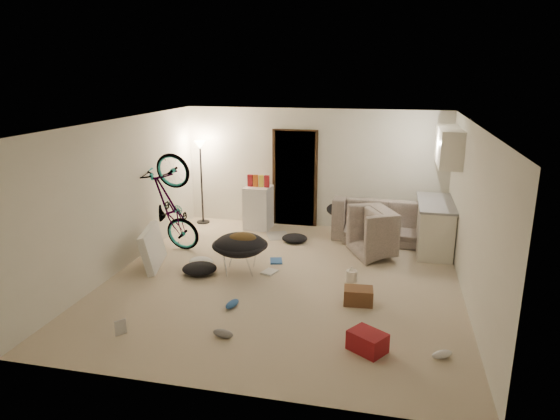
% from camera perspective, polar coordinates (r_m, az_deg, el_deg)
% --- Properties ---
extents(floor, '(5.50, 6.00, 0.02)m').
position_cam_1_polar(floor, '(8.11, 0.38, -7.99)').
color(floor, beige).
rests_on(floor, ground).
extents(ceiling, '(5.50, 6.00, 0.02)m').
position_cam_1_polar(ceiling, '(7.47, 0.41, 10.03)').
color(ceiling, white).
rests_on(ceiling, wall_back).
extents(wall_back, '(5.50, 0.02, 2.50)m').
position_cam_1_polar(wall_back, '(10.58, 3.92, 4.76)').
color(wall_back, white).
rests_on(wall_back, floor).
extents(wall_front, '(5.50, 0.02, 2.50)m').
position_cam_1_polar(wall_front, '(4.95, -7.19, -8.18)').
color(wall_front, white).
rests_on(wall_front, floor).
extents(wall_left, '(0.02, 6.00, 2.50)m').
position_cam_1_polar(wall_left, '(8.69, -17.67, 1.66)').
color(wall_left, white).
rests_on(wall_left, floor).
extents(wall_right, '(0.02, 6.00, 2.50)m').
position_cam_1_polar(wall_right, '(7.61, 21.13, -0.59)').
color(wall_right, white).
rests_on(wall_right, floor).
extents(doorway, '(0.85, 0.10, 2.04)m').
position_cam_1_polar(doorway, '(10.65, 1.73, 3.60)').
color(doorway, black).
rests_on(doorway, floor).
extents(door_trim, '(0.97, 0.04, 2.10)m').
position_cam_1_polar(door_trim, '(10.62, 1.70, 3.57)').
color(door_trim, '#342112').
rests_on(door_trim, floor).
extents(floor_lamp, '(0.28, 0.28, 1.81)m').
position_cam_1_polar(floor_lamp, '(10.86, -9.05, 5.19)').
color(floor_lamp, black).
rests_on(floor_lamp, floor).
extents(kitchen_counter, '(0.60, 1.50, 0.88)m').
position_cam_1_polar(kitchen_counter, '(9.71, 17.18, -1.85)').
color(kitchen_counter, '#EEE8CF').
rests_on(kitchen_counter, floor).
extents(counter_top, '(0.64, 1.54, 0.04)m').
position_cam_1_polar(counter_top, '(9.58, 17.40, 0.78)').
color(counter_top, gray).
rests_on(counter_top, kitchen_counter).
extents(kitchen_uppers, '(0.38, 1.40, 0.65)m').
position_cam_1_polar(kitchen_uppers, '(9.40, 18.71, 6.93)').
color(kitchen_uppers, '#EEE8CF').
rests_on(kitchen_uppers, wall_right).
extents(sofa, '(2.16, 0.91, 0.62)m').
position_cam_1_polar(sofa, '(10.14, 12.21, -1.52)').
color(sofa, '#3B433B').
rests_on(sofa, floor).
extents(armchair, '(1.20, 1.26, 0.64)m').
position_cam_1_polar(armchair, '(9.29, 12.31, -3.06)').
color(armchair, '#3B433B').
rests_on(armchair, floor).
extents(bicycle, '(1.97, 1.00, 1.10)m').
position_cam_1_polar(bicycle, '(9.39, -12.32, -1.71)').
color(bicycle, black).
rests_on(bicycle, floor).
extents(book_asset, '(0.26, 0.25, 0.02)m').
position_cam_1_polar(book_asset, '(6.82, -18.30, -13.51)').
color(book_asset, maroon).
rests_on(book_asset, floor).
extents(mini_fridge, '(0.56, 0.56, 0.90)m').
position_cam_1_polar(mini_fridge, '(10.55, -2.50, 0.29)').
color(mini_fridge, white).
rests_on(mini_fridge, floor).
extents(snack_box_0, '(0.10, 0.08, 0.30)m').
position_cam_1_polar(snack_box_0, '(10.46, -3.43, 3.24)').
color(snack_box_0, maroon).
rests_on(snack_box_0, mini_fridge).
extents(snack_box_1, '(0.11, 0.08, 0.30)m').
position_cam_1_polar(snack_box_1, '(10.43, -2.80, 3.22)').
color(snack_box_1, '#CD5B19').
rests_on(snack_box_1, mini_fridge).
extents(snack_box_2, '(0.11, 0.08, 0.30)m').
position_cam_1_polar(snack_box_2, '(10.40, -2.16, 3.19)').
color(snack_box_2, yellow).
rests_on(snack_box_2, mini_fridge).
extents(snack_box_3, '(0.10, 0.07, 0.30)m').
position_cam_1_polar(snack_box_3, '(10.37, -1.52, 3.15)').
color(snack_box_3, maroon).
rests_on(snack_box_3, mini_fridge).
extents(saucer_chair, '(0.92, 0.92, 0.66)m').
position_cam_1_polar(saucer_chair, '(8.28, -4.58, -4.55)').
color(saucer_chair, silver).
rests_on(saucer_chair, floor).
extents(hoodie, '(0.56, 0.49, 0.22)m').
position_cam_1_polar(hoodie, '(8.17, -4.34, -3.36)').
color(hoodie, '#493519').
rests_on(hoodie, saucer_chair).
extents(sofa_drape, '(0.56, 0.46, 0.28)m').
position_cam_1_polar(sofa_drape, '(10.12, 6.91, 0.05)').
color(sofa_drape, black).
rests_on(sofa_drape, sofa).
extents(tv_box, '(0.49, 1.05, 0.68)m').
position_cam_1_polar(tv_box, '(8.79, -14.35, -4.17)').
color(tv_box, silver).
rests_on(tv_box, floor).
extents(drink_case_a, '(0.43, 0.33, 0.24)m').
position_cam_1_polar(drink_case_a, '(7.36, 8.94, -9.67)').
color(drink_case_a, brown).
rests_on(drink_case_a, floor).
extents(drink_case_b, '(0.52, 0.49, 0.24)m').
position_cam_1_polar(drink_case_b, '(6.24, 9.96, -14.59)').
color(drink_case_b, maroon).
rests_on(drink_case_b, floor).
extents(juicer, '(0.18, 0.18, 0.25)m').
position_cam_1_polar(juicer, '(8.08, 8.20, -7.36)').
color(juicer, white).
rests_on(juicer, floor).
extents(newspaper, '(0.60, 0.67, 0.01)m').
position_cam_1_polar(newspaper, '(10.16, -0.24, -2.95)').
color(newspaper, '#B9B3AA').
rests_on(newspaper, floor).
extents(book_blue, '(0.27, 0.33, 0.03)m').
position_cam_1_polar(book_blue, '(8.81, -0.45, -5.83)').
color(book_blue, '#2F60AD').
rests_on(book_blue, floor).
extents(book_white, '(0.28, 0.31, 0.02)m').
position_cam_1_polar(book_white, '(8.36, -1.20, -7.08)').
color(book_white, silver).
rests_on(book_white, floor).
extents(shoe_2, '(0.19, 0.30, 0.10)m').
position_cam_1_polar(shoe_2, '(7.22, -5.49, -10.64)').
color(shoe_2, '#2F60AD').
rests_on(shoe_2, floor).
extents(shoe_3, '(0.29, 0.15, 0.10)m').
position_cam_1_polar(shoe_3, '(6.50, -6.53, -13.84)').
color(shoe_3, slate).
rests_on(shoe_3, floor).
extents(shoe_4, '(0.28, 0.23, 0.10)m').
position_cam_1_polar(shoe_4, '(6.34, 18.03, -15.41)').
color(shoe_4, white).
rests_on(shoe_4, floor).
extents(clothes_lump_a, '(0.69, 0.63, 0.18)m').
position_cam_1_polar(clothes_lump_a, '(8.39, -9.19, -6.62)').
color(clothes_lump_a, black).
rests_on(clothes_lump_a, floor).
extents(clothes_lump_b, '(0.56, 0.50, 0.15)m').
position_cam_1_polar(clothes_lump_b, '(9.78, 1.68, -3.24)').
color(clothes_lump_b, black).
rests_on(clothes_lump_b, floor).
extents(clothes_lump_c, '(0.54, 0.51, 0.14)m').
position_cam_1_polar(clothes_lump_c, '(8.74, -9.02, -5.85)').
color(clothes_lump_c, silver).
rests_on(clothes_lump_c, floor).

